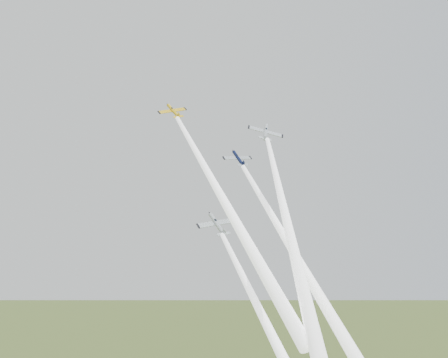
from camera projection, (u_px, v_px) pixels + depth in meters
The scene contains 8 objects.
plane_yellow at pixel (173, 111), 132.80m from camera, with size 7.29×7.23×1.14m, color yellow, non-canonical shape.
smoke_trail_yellow at pixel (228, 207), 106.62m from camera, with size 2.47×2.47×65.97m, color white, non-canonical shape.
plane_navy at pixel (238, 158), 128.74m from camera, with size 7.25×7.20×1.14m, color #0C1336, non-canonical shape.
smoke_trail_navy at pixel (303, 268), 102.44m from camera, with size 2.47×2.47×64.47m, color white, non-canonical shape.
plane_silver_right at pixel (266, 132), 130.99m from camera, with size 8.57×8.51×1.34m, color silver, non-canonical shape.
smoke_trail_silver_right at pixel (288, 224), 104.01m from camera, with size 2.47×2.47×60.16m, color white, non-canonical shape.
plane_silver_low at pixel (217, 224), 118.99m from camera, with size 8.68×8.61×1.36m, color #B1BAC0, non-canonical shape.
smoke_trail_silver_low at pixel (272, 336), 97.22m from camera, with size 2.47×2.47×52.93m, color white, non-canonical shape.
Camera 1 is at (-8.71, -126.50, 75.02)m, focal length 45.00 mm.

